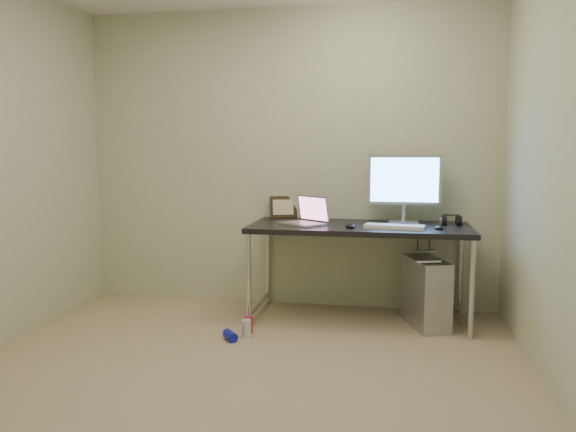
% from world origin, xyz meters
% --- Properties ---
extents(floor, '(3.50, 3.50, 0.00)m').
position_xyz_m(floor, '(0.00, 0.00, 0.00)').
color(floor, tan).
rests_on(floor, ground).
extents(wall_back, '(3.50, 0.02, 2.50)m').
position_xyz_m(wall_back, '(0.00, 1.75, 1.25)').
color(wall_back, beige).
rests_on(wall_back, ground).
extents(wall_right, '(0.02, 3.50, 2.50)m').
position_xyz_m(wall_right, '(1.75, 0.00, 1.25)').
color(wall_right, beige).
rests_on(wall_right, ground).
extents(desk, '(1.69, 0.74, 0.75)m').
position_xyz_m(desk, '(0.63, 1.38, 0.68)').
color(desk, black).
rests_on(desk, ground).
extents(tower_computer, '(0.37, 0.54, 0.55)m').
position_xyz_m(tower_computer, '(1.14, 1.30, 0.26)').
color(tower_computer, '#B3B3B8').
rests_on(tower_computer, ground).
extents(cable_a, '(0.01, 0.16, 0.69)m').
position_xyz_m(cable_a, '(1.09, 1.70, 0.40)').
color(cable_a, black).
rests_on(cable_a, ground).
extents(cable_b, '(0.02, 0.11, 0.71)m').
position_xyz_m(cable_b, '(1.18, 1.68, 0.38)').
color(cable_b, black).
rests_on(cable_b, ground).
extents(can_red, '(0.07, 0.07, 0.12)m').
position_xyz_m(can_red, '(-0.14, 0.91, 0.06)').
color(can_red, red).
rests_on(can_red, ground).
extents(can_white, '(0.07, 0.07, 0.13)m').
position_xyz_m(can_white, '(-0.13, 0.80, 0.06)').
color(can_white, silver).
rests_on(can_white, ground).
extents(can_blue, '(0.13, 0.14, 0.07)m').
position_xyz_m(can_blue, '(-0.22, 0.71, 0.03)').
color(can_blue, '#0F17B5').
rests_on(can_blue, ground).
extents(laptop, '(0.41, 0.40, 0.22)m').
position_xyz_m(laptop, '(0.22, 1.33, 0.80)').
color(laptop, silver).
rests_on(laptop, desk).
extents(monitor, '(0.58, 0.17, 0.54)m').
position_xyz_m(monitor, '(0.97, 1.58, 1.07)').
color(monitor, silver).
rests_on(monitor, desk).
extents(keyboard, '(0.45, 0.20, 0.03)m').
position_xyz_m(keyboard, '(0.90, 1.23, 0.76)').
color(keyboard, white).
rests_on(keyboard, desk).
extents(mouse_right, '(0.08, 0.11, 0.03)m').
position_xyz_m(mouse_right, '(1.22, 1.24, 0.77)').
color(mouse_right, black).
rests_on(mouse_right, desk).
extents(mouse_left, '(0.08, 0.12, 0.04)m').
position_xyz_m(mouse_left, '(0.57, 1.21, 0.77)').
color(mouse_left, black).
rests_on(mouse_left, desk).
extents(headphones, '(0.16, 0.10, 0.10)m').
position_xyz_m(headphones, '(1.33, 1.50, 0.78)').
color(headphones, black).
rests_on(headphones, desk).
extents(picture_frame, '(0.24, 0.14, 0.19)m').
position_xyz_m(picture_frame, '(-0.03, 1.72, 0.84)').
color(picture_frame, black).
rests_on(picture_frame, desk).
extents(webcam, '(0.05, 0.04, 0.12)m').
position_xyz_m(webcam, '(0.18, 1.67, 0.84)').
color(webcam, silver).
rests_on(webcam, desk).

